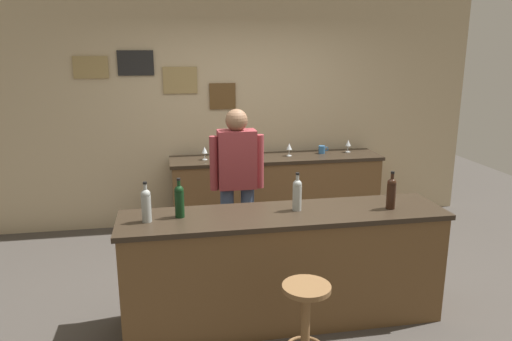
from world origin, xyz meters
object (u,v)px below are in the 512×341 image
object	(u,v)px
wine_glass_c	(289,147)
coffee_mug	(322,150)
wine_glass_d	(348,143)
bar_stool	(306,316)
bartender	(237,180)
wine_glass_a	(204,150)
wine_bottle_a	(146,204)
wine_bottle_d	(391,192)
wine_glass_b	(223,151)
wine_bottle_b	(179,200)
wine_bottle_c	(297,194)

from	to	relation	value
wine_glass_c	coffee_mug	distance (m)	0.45
wine_glass_d	bar_stool	bearing A→B (deg)	-115.38
bartender	wine_glass_a	world-z (taller)	bartender
bartender	bar_stool	world-z (taller)	bartender
coffee_mug	wine_bottle_a	bearing A→B (deg)	-133.71
wine_bottle_d	coffee_mug	world-z (taller)	wine_bottle_d
wine_glass_b	wine_glass_a	bearing A→B (deg)	166.15
wine_glass_b	wine_glass_d	world-z (taller)	same
coffee_mug	wine_bottle_b	bearing A→B (deg)	-130.88
wine_bottle_a	bartender	bearing A→B (deg)	49.97
bartender	wine_bottle_c	bearing A→B (deg)	-69.38
wine_bottle_b	wine_glass_b	xyz separation A→B (m)	(0.55, 1.94, -0.05)
wine_bottle_c	coffee_mug	xyz separation A→B (m)	(0.89, 2.09, -0.11)
wine_bottle_c	wine_glass_a	world-z (taller)	wine_bottle_c
wine_bottle_d	wine_glass_c	world-z (taller)	wine_bottle_d
bar_stool	wine_bottle_d	bearing A→B (deg)	37.70
bartender	wine_bottle_d	xyz separation A→B (m)	(1.09, -1.01, 0.12)
wine_bottle_d	wine_glass_c	size ratio (longest dim) A/B	1.97
bar_stool	wine_glass_c	world-z (taller)	wine_glass_c
wine_glass_a	wine_glass_d	xyz separation A→B (m)	(1.80, 0.10, 0.00)
bartender	bar_stool	distance (m)	1.78
wine_bottle_d	wine_glass_a	size ratio (longest dim) A/B	1.97
bartender	wine_bottle_a	distance (m)	1.27
wine_bottle_b	wine_glass_c	xyz separation A→B (m)	(1.36, 2.01, -0.05)
wine_bottle_b	wine_glass_c	world-z (taller)	wine_bottle_b
wine_bottle_c	wine_glass_a	bearing A→B (deg)	105.97
wine_glass_c	wine_glass_d	size ratio (longest dim) A/B	1.00
bartender	coffee_mug	xyz separation A→B (m)	(1.23, 1.17, 0.01)
bartender	wine_glass_c	size ratio (longest dim) A/B	10.45
wine_bottle_b	wine_bottle_d	xyz separation A→B (m)	(1.66, -0.10, 0.00)
wine_glass_d	wine_glass_b	bearing A→B (deg)	-174.51
bar_stool	wine_glass_b	xyz separation A→B (m)	(-0.22, 2.73, 0.55)
bartender	coffee_mug	size ratio (longest dim) A/B	12.96
bartender	coffee_mug	bearing A→B (deg)	43.54
wine_glass_b	coffee_mug	xyz separation A→B (m)	(1.25, 0.14, -0.06)
wine_bottle_c	wine_bottle_b	bearing A→B (deg)	179.72
wine_glass_b	wine_glass_c	bearing A→B (deg)	5.13
coffee_mug	bartender	bearing A→B (deg)	-136.46
wine_bottle_a	wine_bottle_b	bearing A→B (deg)	13.31
wine_bottle_a	wine_glass_b	bearing A→B (deg)	68.30
bar_stool	wine_glass_d	size ratio (longest dim) A/B	4.39
wine_glass_a	bartender	bearing A→B (deg)	-78.16
wine_glass_c	wine_glass_b	bearing A→B (deg)	-174.87
wine_glass_d	coffee_mug	xyz separation A→B (m)	(-0.34, -0.01, -0.06)
wine_bottle_b	wine_glass_d	distance (m)	2.99
wine_bottle_d	bar_stool	bearing A→B (deg)	-142.30
wine_glass_a	coffee_mug	distance (m)	1.46
bar_stool	wine_glass_b	size ratio (longest dim) A/B	4.39
wine_glass_d	coffee_mug	size ratio (longest dim) A/B	1.24
wine_bottle_a	wine_glass_d	world-z (taller)	wine_bottle_a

